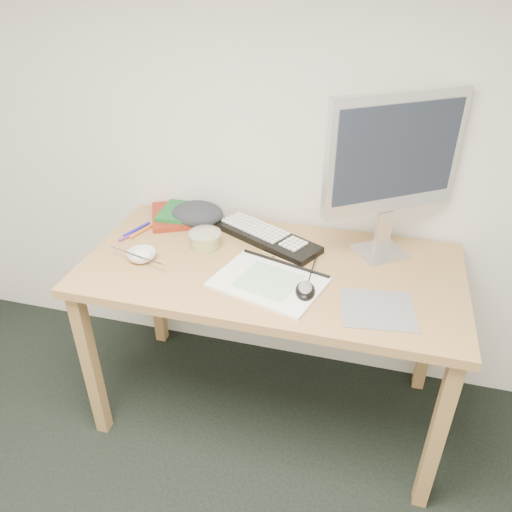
{
  "coord_description": "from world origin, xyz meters",
  "views": [
    {
      "loc": [
        0.28,
        -0.09,
        1.75
      ],
      "look_at": [
        -0.1,
        1.35,
        0.83
      ],
      "focal_mm": 35.0,
      "sensor_mm": 36.0,
      "label": 1
    }
  ],
  "objects_px": {
    "keyboard": "(267,237)",
    "rice_bowl": "(142,256)",
    "desk": "(271,283)",
    "sketchpad": "(268,282)",
    "monitor": "(394,158)"
  },
  "relations": [
    {
      "from": "keyboard",
      "to": "monitor",
      "type": "bearing_deg",
      "value": 29.87
    },
    {
      "from": "sketchpad",
      "to": "rice_bowl",
      "type": "distance_m",
      "value": 0.5
    },
    {
      "from": "desk",
      "to": "monitor",
      "type": "distance_m",
      "value": 0.64
    },
    {
      "from": "sketchpad",
      "to": "keyboard",
      "type": "bearing_deg",
      "value": 120.6
    },
    {
      "from": "sketchpad",
      "to": "desk",
      "type": "bearing_deg",
      "value": 115.15
    },
    {
      "from": "desk",
      "to": "rice_bowl",
      "type": "bearing_deg",
      "value": -169.76
    },
    {
      "from": "desk",
      "to": "monitor",
      "type": "height_order",
      "value": "monitor"
    },
    {
      "from": "keyboard",
      "to": "rice_bowl",
      "type": "height_order",
      "value": "rice_bowl"
    },
    {
      "from": "monitor",
      "to": "rice_bowl",
      "type": "height_order",
      "value": "monitor"
    },
    {
      "from": "sketchpad",
      "to": "rice_bowl",
      "type": "bearing_deg",
      "value": -167.28
    },
    {
      "from": "keyboard",
      "to": "monitor",
      "type": "relative_size",
      "value": 0.74
    },
    {
      "from": "keyboard",
      "to": "desk",
      "type": "bearing_deg",
      "value": -44.62
    },
    {
      "from": "sketchpad",
      "to": "monitor",
      "type": "relative_size",
      "value": 0.6
    },
    {
      "from": "keyboard",
      "to": "sketchpad",
      "type": "bearing_deg",
      "value": -48.04
    },
    {
      "from": "desk",
      "to": "keyboard",
      "type": "height_order",
      "value": "keyboard"
    }
  ]
}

